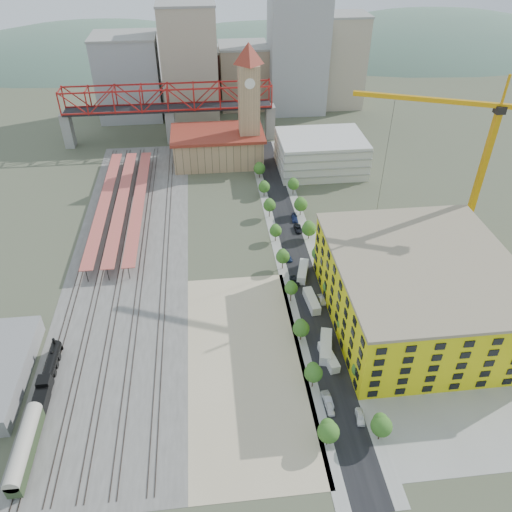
{
  "coord_description": "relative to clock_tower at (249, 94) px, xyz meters",
  "views": [
    {
      "loc": [
        -10.68,
        -113.29,
        92.2
      ],
      "look_at": [
        1.76,
        -1.31,
        10.0
      ],
      "focal_mm": 35.0,
      "sensor_mm": 36.0,
      "label": 1
    }
  ],
  "objects": [
    {
      "name": "car_7",
      "position": [
        11.0,
        -48.01,
        -27.96
      ],
      "size": [
        2.39,
        5.17,
        1.46
      ],
      "primitive_type": "imported",
      "rotation": [
        0.0,
        0.0,
        -0.07
      ],
      "color": "navy",
      "rests_on": "ground"
    },
    {
      "name": "truss_bridge",
      "position": [
        -33.0,
        25.01,
        -9.83
      ],
      "size": [
        94.0,
        9.6,
        25.6
      ],
      "color": "gray",
      "rests_on": "ground"
    },
    {
      "name": "tower_crane",
      "position": [
        55.62,
        -71.95,
        5.52
      ],
      "size": [
        48.86,
        21.08,
        55.44
      ],
      "color": "orange",
      "rests_on": "ground"
    },
    {
      "name": "car_1",
      "position": [
        5.0,
        -124.61,
        -27.91
      ],
      "size": [
        2.14,
        4.92,
        1.57
      ],
      "primitive_type": "imported",
      "rotation": [
        0.0,
        0.0,
        0.1
      ],
      "color": "#A09FA5",
      "rests_on": "ground"
    },
    {
      "name": "car_5",
      "position": [
        11.0,
        -91.23,
        -27.98
      ],
      "size": [
        1.85,
        4.47,
        1.44
      ],
      "primitive_type": "imported",
      "rotation": [
        0.0,
        0.0,
        0.08
      ],
      "color": "#ABABB1",
      "rests_on": "ground"
    },
    {
      "name": "coach",
      "position": [
        -58.0,
        -131.09,
        -25.65
      ],
      "size": [
        3.14,
        18.25,
        5.73
      ],
      "color": "#2A3C21",
      "rests_on": "ground"
    },
    {
      "name": "sidewalk_east",
      "position": [
        13.5,
        -64.99,
        -28.68
      ],
      "size": [
        3.0,
        170.0,
        0.04
      ],
      "primitive_type": "cube",
      "color": "gray",
      "rests_on": "ground"
    },
    {
      "name": "car_3",
      "position": [
        5.0,
        -70.3,
        -28.03
      ],
      "size": [
        2.54,
        4.83,
        1.34
      ],
      "primitive_type": "imported",
      "rotation": [
        0.0,
        0.0,
        0.15
      ],
      "color": "navy",
      "rests_on": "ground"
    },
    {
      "name": "street_trees",
      "position": [
        8.0,
        -74.99,
        -28.7
      ],
      "size": [
        15.4,
        124.4,
        8.0
      ],
      "color": "#25601C",
      "rests_on": "ground"
    },
    {
      "name": "locomotive",
      "position": [
        -58.0,
        -111.39,
        -26.65
      ],
      "size": [
        2.84,
        21.9,
        5.47
      ],
      "color": "black",
      "rests_on": "ground"
    },
    {
      "name": "site_trailer_c",
      "position": [
        8.0,
        -92.02,
        -27.41
      ],
      "size": [
        3.35,
        9.62,
        2.58
      ],
      "primitive_type": "cube",
      "rotation": [
        0.0,
        0.0,
        0.09
      ],
      "color": "silver",
      "rests_on": "ground"
    },
    {
      "name": "street_asphalt",
      "position": [
        8.0,
        -64.99,
        -28.67
      ],
      "size": [
        12.0,
        170.0,
        0.06
      ],
      "primitive_type": "cube",
      "color": "black",
      "rests_on": "ground"
    },
    {
      "name": "ballast_strip",
      "position": [
        -44.0,
        -62.49,
        -28.67
      ],
      "size": [
        36.0,
        165.0,
        0.06
      ],
      "primitive_type": "cube",
      "color": "#605E59",
      "rests_on": "ground"
    },
    {
      "name": "ground",
      "position": [
        -8.0,
        -79.99,
        -28.7
      ],
      "size": [
        400.0,
        400.0,
        0.0
      ],
      "primitive_type": "plane",
      "color": "#474C38",
      "rests_on": "ground"
    },
    {
      "name": "sidewalk_west",
      "position": [
        2.5,
        -64.99,
        -28.68
      ],
      "size": [
        3.0,
        170.0,
        0.04
      ],
      "primitive_type": "cube",
      "color": "gray",
      "rests_on": "ground"
    },
    {
      "name": "distant_hills",
      "position": [
        37.28,
        180.01,
        -108.23
      ],
      "size": [
        647.0,
        264.0,
        227.0
      ],
      "color": "#4C6B59",
      "rests_on": "ground"
    },
    {
      "name": "parking_garage",
      "position": [
        28.0,
        -9.99,
        -21.7
      ],
      "size": [
        34.0,
        26.0,
        14.0
      ],
      "primitive_type": "cube",
      "color": "silver",
      "rests_on": "ground"
    },
    {
      "name": "car_2",
      "position": [
        5.0,
        -82.22,
        -28.04
      ],
      "size": [
        2.57,
        4.89,
        1.31
      ],
      "primitive_type": "imported",
      "rotation": [
        0.0,
        0.0,
        0.08
      ],
      "color": "black",
      "rests_on": "ground"
    },
    {
      "name": "construction_pad",
      "position": [
        37.0,
        -99.99,
        -28.67
      ],
      "size": [
        50.0,
        90.0,
        0.06
      ],
      "primitive_type": "cube",
      "color": "gray",
      "rests_on": "ground"
    },
    {
      "name": "dirt_lot",
      "position": [
        -12.0,
        -111.49,
        -28.67
      ],
      "size": [
        28.0,
        67.0,
        0.06
      ],
      "primitive_type": "cube",
      "color": "tan",
      "rests_on": "ground"
    },
    {
      "name": "car_6",
      "position": [
        11.0,
        -54.76,
        -27.98
      ],
      "size": [
        2.44,
        5.16,
        1.43
      ],
      "primitive_type": "imported",
      "rotation": [
        0.0,
        0.0,
        0.01
      ],
      "color": "black",
      "rests_on": "ground"
    },
    {
      "name": "construction_building",
      "position": [
        34.0,
        -99.99,
        -19.29
      ],
      "size": [
        44.6,
        50.6,
        18.8
      ],
      "color": "yellow",
      "rests_on": "ground"
    },
    {
      "name": "car_4",
      "position": [
        11.0,
        -129.81,
        -27.93
      ],
      "size": [
        2.34,
        4.68,
        1.53
      ],
      "primitive_type": "imported",
      "rotation": [
        0.0,
        0.0,
        -0.12
      ],
      "color": "white",
      "rests_on": "ground"
    },
    {
      "name": "station_hall",
      "position": [
        -13.0,
        2.01,
        -22.03
      ],
      "size": [
        38.0,
        24.0,
        13.1
      ],
      "color": "tan",
      "rests_on": "ground"
    },
    {
      "name": "skyline",
      "position": [
        -0.53,
        62.32,
        -5.89
      ],
      "size": [
        133.0,
        46.0,
        60.0
      ],
      "color": "#9EA0A3",
      "rests_on": "ground"
    },
    {
      "name": "site_trailer_d",
      "position": [
        8.0,
        -78.76,
        -27.37
      ],
      "size": [
        5.19,
        10.01,
        2.65
      ],
      "primitive_type": "cube",
      "rotation": [
        0.0,
        0.0,
        -0.29
      ],
      "color": "silver",
      "rests_on": "ground"
    },
    {
      "name": "site_trailer_b",
      "position": [
        8.0,
        -109.34,
        -27.27
      ],
      "size": [
        5.19,
        10.75,
        2.84
      ],
      "primitive_type": "cube",
      "rotation": [
        0.0,
        0.0,
        -0.25
      ],
      "color": "silver",
      "rests_on": "ground"
    },
    {
      "name": "car_0",
      "position": [
        5.0,
        -126.84,
        -28.01
      ],
      "size": [
        1.79,
        4.11,
        1.38
      ],
      "primitive_type": "imported",
      "rotation": [
        0.0,
        0.0,
        0.04
      ],
      "color": "white",
      "rests_on": "ground"
    },
    {
      "name": "platform_canopies",
      "position": [
        -49.0,
        -34.99,
        -24.7
      ],
      "size": [
        16.0,
        80.0,
        4.12
      ],
      "color": "#C04A49",
      "rests_on": "ground"
    },
    {
      "name": "clock_tower",
      "position": [
        0.0,
        0.0,
        0.0
      ],
      "size": [
        12.0,
        12.0,
        52.0
      ],
      "color": "tan",
      "rests_on": "ground"
    },
    {
      "name": "rail_tracks",
      "position": [
        -45.8,
        -62.49,
        -28.55
      ],
      "size": [
        26.56,
        160.0,
        0.18
      ],
      "color": "#382B23",
      "rests_on": "ground"
    },
    {
      "name": "site_trailer_a",
      "position": [
        8.0,
        -112.65,
        -27.49
      ],
      "size": [
        3.74,
        9.11,
        2.42
      ],
      "primitive_type": "cube",
      "rotation": [
        0.0,
        0.0,
        0.16
      ],
      "color": "silver",
      "rests_on": "ground"
    }
  ]
}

